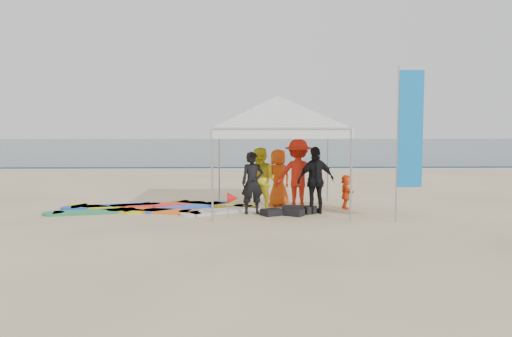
{
  "coord_description": "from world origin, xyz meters",
  "views": [
    {
      "loc": [
        -0.47,
        -10.09,
        2.2
      ],
      "look_at": [
        -0.15,
        2.6,
        1.2
      ],
      "focal_mm": 35.0,
      "sensor_mm": 36.0,
      "label": 1
    }
  ],
  "objects": [
    {
      "name": "feather_flag",
      "position": [
        3.41,
        1.5,
        2.16
      ],
      "size": [
        0.62,
        0.04,
        3.67
      ],
      "color": "#A5A5A8",
      "rests_on": "ground"
    },
    {
      "name": "person_black_a",
      "position": [
        -0.24,
        2.8,
        0.81
      ],
      "size": [
        0.65,
        0.49,
        1.62
      ],
      "primitive_type": "imported",
      "rotation": [
        0.0,
        0.0,
        0.19
      ],
      "color": "black",
      "rests_on": "ground"
    },
    {
      "name": "gear_pile",
      "position": [
        0.73,
        2.6,
        0.1
      ],
      "size": [
        1.51,
        0.78,
        0.22
      ],
      "color": "black",
      "rests_on": "ground"
    },
    {
      "name": "ground",
      "position": [
        0.0,
        0.0,
        0.0
      ],
      "size": [
        120.0,
        120.0,
        0.0
      ],
      "primitive_type": "plane",
      "color": "beige",
      "rests_on": "ground"
    },
    {
      "name": "canopy_tent",
      "position": [
        0.45,
        3.41,
        3.09
      ],
      "size": [
        4.7,
        4.7,
        3.55
      ],
      "color": "#A5A5A8",
      "rests_on": "ground"
    },
    {
      "name": "marker_pennant",
      "position": [
        -0.74,
        2.19,
        0.49
      ],
      "size": [
        0.28,
        0.28,
        0.64
      ],
      "color": "#A5A5A8",
      "rests_on": "ground"
    },
    {
      "name": "surfboard_spread",
      "position": [
        -2.86,
        3.61,
        0.04
      ],
      "size": [
        5.42,
        2.66,
        0.07
      ],
      "color": "gold",
      "rests_on": "ground"
    },
    {
      "name": "shoreline_foam",
      "position": [
        0.0,
        18.2,
        0.0
      ],
      "size": [
        160.0,
        1.2,
        0.01
      ],
      "primitive_type": "cube",
      "color": "silver",
      "rests_on": "ground"
    },
    {
      "name": "person_yellow",
      "position": [
        0.01,
        3.26,
        0.85
      ],
      "size": [
        1.05,
        1.01,
        1.71
      ],
      "primitive_type": "imported",
      "rotation": [
        0.0,
        0.0,
        -0.61
      ],
      "color": "yellow",
      "rests_on": "ground"
    },
    {
      "name": "person_orange_a",
      "position": [
        1.01,
        3.36,
        0.97
      ],
      "size": [
        1.33,
        0.87,
        1.93
      ],
      "primitive_type": "imported",
      "rotation": [
        0.0,
        0.0,
        3.01
      ],
      "color": "red",
      "rests_on": "ground"
    },
    {
      "name": "person_seated",
      "position": [
        2.36,
        3.53,
        0.47
      ],
      "size": [
        0.31,
        0.89,
        0.95
      ],
      "primitive_type": "imported",
      "rotation": [
        0.0,
        0.0,
        1.54
      ],
      "color": "#FF5216",
      "rests_on": "ground"
    },
    {
      "name": "person_orange_b",
      "position": [
        0.52,
        4.08,
        0.82
      ],
      "size": [
        0.95,
        0.84,
        1.64
      ],
      "primitive_type": "imported",
      "rotation": [
        0.0,
        0.0,
        3.65
      ],
      "color": "#DE5513",
      "rests_on": "ground"
    },
    {
      "name": "person_black_b",
      "position": [
        1.41,
        2.77,
        0.88
      ],
      "size": [
        1.11,
        0.72,
        1.75
      ],
      "primitive_type": "imported",
      "rotation": [
        0.0,
        0.0,
        3.46
      ],
      "color": "black",
      "rests_on": "ground"
    },
    {
      "name": "ocean",
      "position": [
        0.0,
        60.0,
        0.04
      ],
      "size": [
        160.0,
        84.0,
        0.08
      ],
      "primitive_type": "cube",
      "color": "#0C2633",
      "rests_on": "ground"
    }
  ]
}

